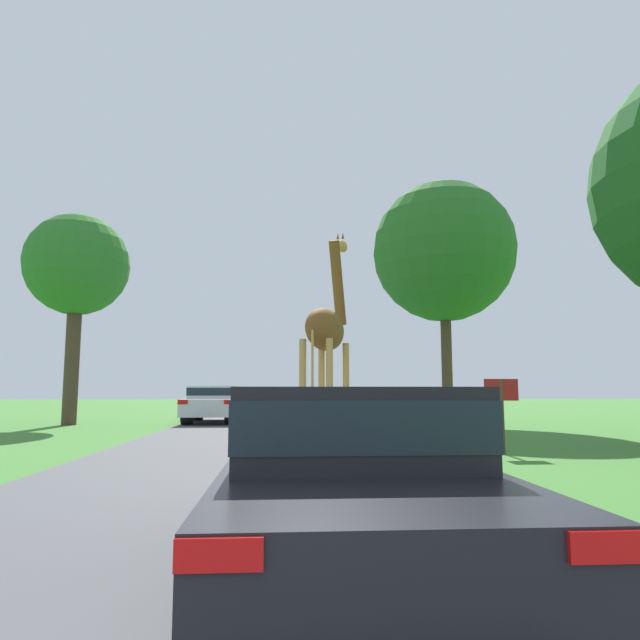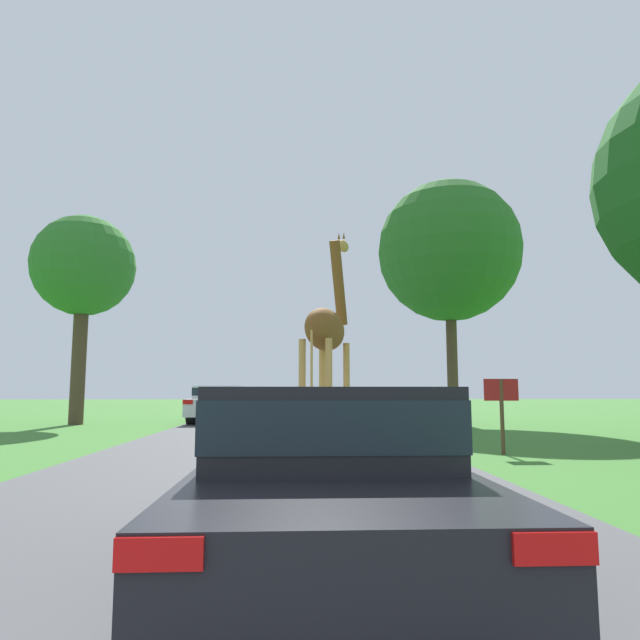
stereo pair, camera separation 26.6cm
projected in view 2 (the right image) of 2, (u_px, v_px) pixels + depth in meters
name	position (u px, v px, depth m)	size (l,w,h in m)	color
road	(282.00, 415.00, 28.64)	(7.09, 120.00, 0.00)	#4C4C4F
giraffe_near_road	(327.00, 332.00, 13.10)	(1.45, 2.73, 5.27)	tan
car_lead_maroon	(325.00, 467.00, 4.33)	(1.81, 4.45, 1.30)	black
car_queue_right	(332.00, 402.00, 27.37)	(1.84, 4.09, 1.25)	#144C28
car_queue_left	(219.00, 403.00, 22.76)	(2.00, 4.73, 1.44)	silver
car_far_ahead	(355.00, 408.00, 19.15)	(1.85, 3.93, 1.22)	navy
tree_left_edge	(449.00, 251.00, 22.47)	(5.58, 5.58, 9.53)	#4C3828
tree_centre_back	(84.00, 268.00, 21.82)	(3.85, 3.85, 7.94)	#4C3828
sign_post	(501.00, 401.00, 11.49)	(0.70, 0.08, 1.50)	#4C3823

